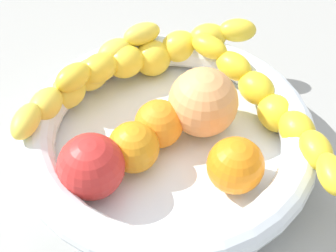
{
  "coord_description": "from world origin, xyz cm",
  "views": [
    {
      "loc": [
        27.6,
        21.0,
        46.27
      ],
      "look_at": [
        0.0,
        0.0,
        8.37
      ],
      "focal_mm": 54.24,
      "sensor_mm": 36.0,
      "label": 1
    }
  ],
  "objects_px": {
    "banana_draped_right": "(82,79)",
    "tomato_red": "(91,167)",
    "banana_draped_left": "(273,107)",
    "banana_arching_top": "(155,54)",
    "orange_mid_right": "(234,167)",
    "fruit_bowl": "(168,140)",
    "peach_blush": "(203,102)",
    "orange_mid_left": "(160,123)",
    "orange_front": "(133,147)"
  },
  "relations": [
    {
      "from": "fruit_bowl",
      "to": "orange_mid_left",
      "type": "relative_size",
      "value": 6.01
    },
    {
      "from": "fruit_bowl",
      "to": "orange_mid_right",
      "type": "relative_size",
      "value": 5.49
    },
    {
      "from": "banana_arching_top",
      "to": "orange_mid_right",
      "type": "height_order",
      "value": "banana_arching_top"
    },
    {
      "from": "banana_arching_top",
      "to": "orange_mid_left",
      "type": "distance_m",
      "value": 0.1
    },
    {
      "from": "banana_draped_right",
      "to": "tomato_red",
      "type": "bearing_deg",
      "value": 47.52
    },
    {
      "from": "banana_arching_top",
      "to": "orange_mid_right",
      "type": "distance_m",
      "value": 0.18
    },
    {
      "from": "banana_draped_right",
      "to": "orange_front",
      "type": "height_order",
      "value": "banana_draped_right"
    },
    {
      "from": "banana_draped_left",
      "to": "peach_blush",
      "type": "height_order",
      "value": "peach_blush"
    },
    {
      "from": "banana_draped_right",
      "to": "banana_arching_top",
      "type": "bearing_deg",
      "value": 156.74
    },
    {
      "from": "peach_blush",
      "to": "tomato_red",
      "type": "relative_size",
      "value": 1.15
    },
    {
      "from": "banana_arching_top",
      "to": "tomato_red",
      "type": "relative_size",
      "value": 3.48
    },
    {
      "from": "orange_mid_right",
      "to": "fruit_bowl",
      "type": "bearing_deg",
      "value": -91.88
    },
    {
      "from": "fruit_bowl",
      "to": "banana_draped_left",
      "type": "distance_m",
      "value": 0.11
    },
    {
      "from": "fruit_bowl",
      "to": "orange_mid_right",
      "type": "xyz_separation_m",
      "value": [
        0.0,
        0.08,
        0.02
      ]
    },
    {
      "from": "banana_arching_top",
      "to": "peach_blush",
      "type": "height_order",
      "value": "peach_blush"
    },
    {
      "from": "banana_draped_right",
      "to": "tomato_red",
      "type": "relative_size",
      "value": 3.53
    },
    {
      "from": "banana_draped_left",
      "to": "fruit_bowl",
      "type": "bearing_deg",
      "value": -39.86
    },
    {
      "from": "banana_draped_right",
      "to": "tomato_red",
      "type": "xyz_separation_m",
      "value": [
        0.08,
        0.09,
        -0.0
      ]
    },
    {
      "from": "orange_mid_left",
      "to": "peach_blush",
      "type": "distance_m",
      "value": 0.05
    },
    {
      "from": "tomato_red",
      "to": "peach_blush",
      "type": "bearing_deg",
      "value": 163.89
    },
    {
      "from": "fruit_bowl",
      "to": "banana_draped_left",
      "type": "relative_size",
      "value": 1.3
    },
    {
      "from": "banana_draped_left",
      "to": "banana_arching_top",
      "type": "relative_size",
      "value": 1.06
    },
    {
      "from": "banana_draped_left",
      "to": "orange_mid_left",
      "type": "distance_m",
      "value": 0.12
    },
    {
      "from": "banana_draped_left",
      "to": "peach_blush",
      "type": "bearing_deg",
      "value": -54.52
    },
    {
      "from": "orange_mid_right",
      "to": "tomato_red",
      "type": "bearing_deg",
      "value": -51.64
    },
    {
      "from": "banana_draped_left",
      "to": "orange_mid_right",
      "type": "relative_size",
      "value": 4.23
    },
    {
      "from": "banana_draped_left",
      "to": "banana_draped_right",
      "type": "relative_size",
      "value": 1.04
    },
    {
      "from": "fruit_bowl",
      "to": "banana_draped_right",
      "type": "distance_m",
      "value": 0.12
    },
    {
      "from": "fruit_bowl",
      "to": "tomato_red",
      "type": "xyz_separation_m",
      "value": [
        0.09,
        -0.03,
        0.02
      ]
    },
    {
      "from": "banana_draped_left",
      "to": "banana_draped_right",
      "type": "bearing_deg",
      "value": -64.2
    },
    {
      "from": "banana_draped_left",
      "to": "banana_draped_right",
      "type": "height_order",
      "value": "banana_draped_right"
    },
    {
      "from": "orange_front",
      "to": "peach_blush",
      "type": "distance_m",
      "value": 0.09
    },
    {
      "from": "orange_front",
      "to": "orange_mid_right",
      "type": "height_order",
      "value": "orange_mid_right"
    },
    {
      "from": "orange_front",
      "to": "peach_blush",
      "type": "bearing_deg",
      "value": 163.67
    },
    {
      "from": "orange_mid_right",
      "to": "tomato_red",
      "type": "xyz_separation_m",
      "value": [
        0.08,
        -0.11,
        0.0
      ]
    },
    {
      "from": "banana_draped_left",
      "to": "orange_mid_right",
      "type": "height_order",
      "value": "banana_draped_left"
    },
    {
      "from": "fruit_bowl",
      "to": "banana_draped_right",
      "type": "height_order",
      "value": "banana_draped_right"
    },
    {
      "from": "orange_front",
      "to": "orange_mid_left",
      "type": "bearing_deg",
      "value": 179.65
    },
    {
      "from": "banana_draped_right",
      "to": "orange_mid_right",
      "type": "height_order",
      "value": "banana_draped_right"
    },
    {
      "from": "orange_mid_right",
      "to": "tomato_red",
      "type": "relative_size",
      "value": 0.87
    },
    {
      "from": "tomato_red",
      "to": "banana_arching_top",
      "type": "bearing_deg",
      "value": -161.79
    },
    {
      "from": "banana_draped_left",
      "to": "peach_blush",
      "type": "xyz_separation_m",
      "value": [
        0.04,
        -0.06,
        0.01
      ]
    },
    {
      "from": "fruit_bowl",
      "to": "banana_arching_top",
      "type": "xyz_separation_m",
      "value": [
        -0.08,
        -0.08,
        0.02
      ]
    },
    {
      "from": "banana_arching_top",
      "to": "peach_blush",
      "type": "xyz_separation_m",
      "value": [
        0.03,
        0.09,
        0.0
      ]
    },
    {
      "from": "fruit_bowl",
      "to": "orange_front",
      "type": "distance_m",
      "value": 0.05
    },
    {
      "from": "tomato_red",
      "to": "orange_front",
      "type": "bearing_deg",
      "value": 164.29
    },
    {
      "from": "banana_arching_top",
      "to": "peach_blush",
      "type": "bearing_deg",
      "value": 69.3
    },
    {
      "from": "fruit_bowl",
      "to": "banana_draped_left",
      "type": "xyz_separation_m",
      "value": [
        -0.09,
        0.07,
        0.02
      ]
    },
    {
      "from": "peach_blush",
      "to": "banana_draped_left",
      "type": "bearing_deg",
      "value": 125.48
    },
    {
      "from": "orange_mid_right",
      "to": "orange_mid_left",
      "type": "bearing_deg",
      "value": -92.51
    }
  ]
}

